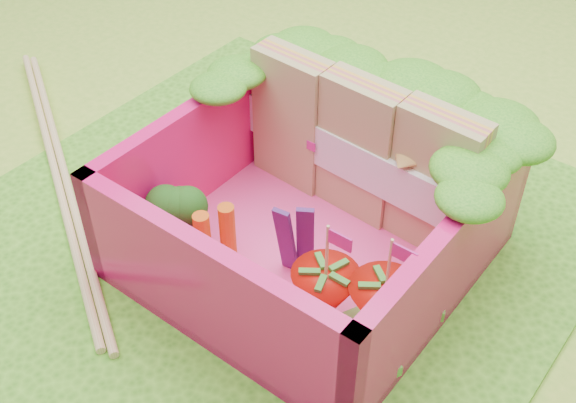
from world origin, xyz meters
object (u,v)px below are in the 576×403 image
(sandwich_stack, at_px, (361,149))
(chopsticks, at_px, (60,172))
(bento_box, at_px, (310,208))
(broccoli, at_px, (178,211))
(strawberry_left, at_px, (325,296))
(strawberry_right, at_px, (383,312))

(sandwich_stack, relative_size, chopsticks, 0.55)
(bento_box, height_order, sandwich_stack, sandwich_stack)
(broccoli, xyz_separation_m, strawberry_left, (0.73, 0.03, -0.06))
(broccoli, relative_size, chopsticks, 0.16)
(sandwich_stack, xyz_separation_m, broccoli, (-0.45, -0.68, -0.12))
(bento_box, bearing_deg, strawberry_left, -45.69)
(bento_box, height_order, broccoli, bento_box)
(broccoli, xyz_separation_m, strawberry_right, (0.95, 0.10, -0.05))
(bento_box, height_order, strawberry_left, strawberry_left)
(broccoli, bearing_deg, strawberry_right, 5.75)
(bento_box, bearing_deg, broccoli, -144.53)
(broccoli, height_order, strawberry_right, strawberry_right)
(bento_box, relative_size, sandwich_stack, 1.10)
(broccoli, height_order, chopsticks, broccoli)
(strawberry_right, bearing_deg, chopsticks, -177.49)
(bento_box, distance_m, strawberry_right, 0.55)
(strawberry_left, distance_m, strawberry_right, 0.23)
(sandwich_stack, bearing_deg, bento_box, -90.79)
(bento_box, bearing_deg, sandwich_stack, 89.21)
(sandwich_stack, xyz_separation_m, strawberry_left, (0.28, -0.65, -0.18))
(bento_box, xyz_separation_m, broccoli, (-0.45, -0.32, -0.03))
(strawberry_right, xyz_separation_m, chopsticks, (-1.81, -0.08, -0.17))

